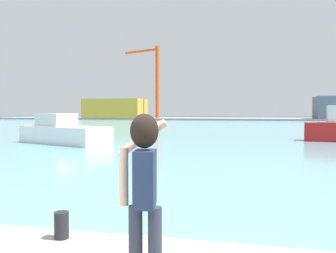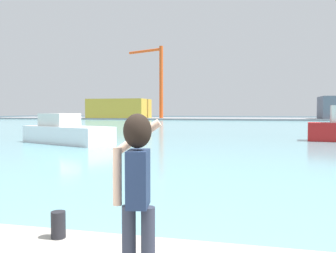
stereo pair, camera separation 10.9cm
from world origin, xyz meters
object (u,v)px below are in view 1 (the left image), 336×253
at_px(boat_moored, 63,132).
at_px(warehouse_left, 115,108).
at_px(person_photographer, 144,182).
at_px(harbor_bollard, 62,225).
at_px(port_crane, 154,75).

relative_size(boat_moored, warehouse_left, 0.47).
height_order(person_photographer, harbor_bollard, person_photographer).
bearing_deg(harbor_bollard, person_photographer, -35.13).
bearing_deg(port_crane, harbor_bollard, -75.82).
height_order(person_photographer, warehouse_left, warehouse_left).
bearing_deg(harbor_bollard, port_crane, 104.18).
bearing_deg(port_crane, person_photographer, -75.06).
height_order(boat_moored, port_crane, port_crane).
bearing_deg(boat_moored, harbor_bollard, -38.46).
xyz_separation_m(harbor_bollard, port_crane, (-21.85, 86.48, 11.14)).
bearing_deg(person_photographer, harbor_bollard, 45.74).
distance_m(person_photographer, boat_moored, 21.92).
height_order(harbor_bollard, port_crane, port_crane).
bearing_deg(harbor_bollard, warehouse_left, 110.71).
relative_size(harbor_bollard, port_crane, 0.02).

